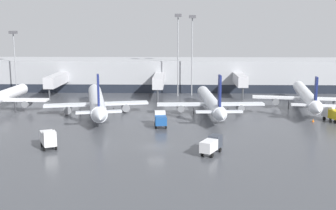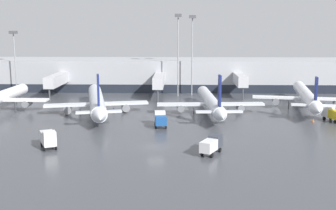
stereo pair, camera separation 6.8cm
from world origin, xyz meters
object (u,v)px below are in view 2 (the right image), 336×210
Objects in this scene: service_truck_0 at (160,119)px; apron_light_mast_4 at (178,33)px; parked_jet_3 at (97,101)px; parked_jet_5 at (306,96)px; parked_jet_1 at (0,98)px; apron_light_mast_1 at (14,44)px; service_truck_2 at (211,144)px; traffic_cone_4 at (313,120)px; service_truck_1 at (48,138)px; parked_jet_2 at (211,102)px; apron_light_mast_6 at (192,34)px; traffic_cone_0 at (161,121)px; service_truck_3 at (333,113)px.

apron_light_mast_4 is at bearing -11.15° from service_truck_0.
parked_jet_5 is at bearing -95.38° from parked_jet_3.
apron_light_mast_1 reaches higher than parked_jet_1.
service_truck_2 is 8.99× the size of traffic_cone_4.
parked_jet_1 is 46.93m from apron_light_mast_4.
parked_jet_1 is at bearing -171.57° from service_truck_1.
parked_jet_5 is at bearing -78.56° from parked_jet_2.
parked_jet_3 reaches higher than service_truck_2.
apron_light_mast_1 is 0.80× the size of apron_light_mast_4.
parked_jet_3 is (21.71, -1.63, -0.46)m from parked_jet_1.
parked_jet_1 is 53.95m from service_truck_2.
apron_light_mast_6 is at bearing 28.94° from service_truck_2.
parked_jet_3 is 8.33× the size of service_truck_0.
service_truck_1 reaches higher than traffic_cone_0.
apron_light_mast_6 is at bearing -53.14° from parked_jet_3.
parked_jet_5 is (22.11, 5.79, 0.39)m from parked_jet_2.
parked_jet_5 is 8.18× the size of service_truck_0.
parked_jet_3 is 16.79m from traffic_cone_0.
service_truck_3 reaches higher than traffic_cone_4.
traffic_cone_4 is at bearing -24.65° from apron_light_mast_1.
service_truck_3 reaches higher than traffic_cone_0.
service_truck_3 is 44.30m from apron_light_mast_6.
service_truck_1 is at bearing 131.84° from parked_jet_2.
parked_jet_1 is at bearing 103.14° from parked_jet_5.
traffic_cone_0 is at bearing -101.88° from apron_light_mast_6.
traffic_cone_4 is at bearing 74.74° from service_truck_3.
apron_light_mast_6 is (-3.29, 24.76, 14.00)m from parked_jet_2.
service_truck_0 is 3.91m from traffic_cone_0.
parked_jet_3 reaches higher than service_truck_0.
apron_light_mast_1 is at bearing 140.51° from traffic_cone_0.
service_truck_1 is 50.55m from traffic_cone_4.
service_truck_3 is at bearing 5.95° from traffic_cone_4.
service_truck_1 is at bearing 162.34° from parked_jet_3.
parked_jet_3 is 1.76× the size of apron_light_mast_4.
service_truck_2 is (-24.17, -35.21, -1.48)m from parked_jet_5.
parked_jet_5 is 58.98m from service_truck_1.
parked_jet_5 is 2.17× the size of apron_light_mast_1.
traffic_cone_0 is 0.04× the size of apron_light_mast_1.
parked_jet_2 is 24.57m from parked_jet_3.
service_truck_3 is (50.59, 19.94, -0.04)m from service_truck_1.
parked_jet_3 reaches higher than parked_jet_2.
apron_light_mast_1 is at bearing 14.35° from parked_jet_1.
parked_jet_2 is 21.18m from traffic_cone_4.
parked_jet_3 reaches higher than parked_jet_5.
apron_light_mast_4 reaches higher than apron_light_mast_1.
parked_jet_3 is at bearing -126.67° from apron_light_mast_4.
parked_jet_1 is at bearing 62.71° from service_truck_0.
apron_light_mast_1 is at bearing 177.38° from apron_light_mast_4.
service_truck_0 is at bearing 53.52° from service_truck_2.
traffic_cone_0 reaches higher than traffic_cone_4.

